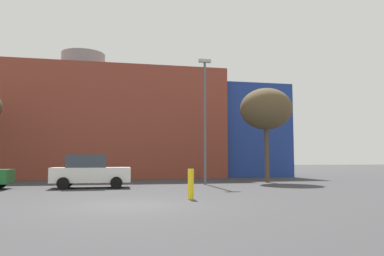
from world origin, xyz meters
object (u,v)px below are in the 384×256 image
Objects in this scene: bare_tree_0 at (266,109)px; parked_car_2 at (90,171)px; street_lamp at (205,113)px; bollard_yellow_0 at (191,184)px.

parked_car_2 is at bearing -165.90° from bare_tree_0.
bare_tree_0 is 0.81× the size of street_lamp.
bollard_yellow_0 is 9.84m from street_lamp.
street_lamp reaches higher than bollard_yellow_0.
parked_car_2 is at bearing -166.37° from street_lamp.
bollard_yellow_0 is at bearing -127.07° from bare_tree_0.
street_lamp is at bearing -165.21° from bare_tree_0.
street_lamp is (-4.74, -1.25, -0.53)m from bare_tree_0.
parked_car_2 is 12.77m from bare_tree_0.
parked_car_2 is at bearing 121.80° from bollard_yellow_0.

